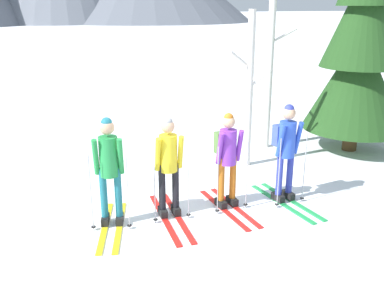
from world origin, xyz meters
TOP-DOWN VIEW (x-y plane):
  - ground_plane at (0.00, 0.00)m, footprint 400.00×400.00m
  - skier_in_green at (-1.27, 0.15)m, footprint 0.74×1.62m
  - skier_in_yellow at (-0.36, 0.08)m, footprint 0.61×1.80m
  - skier_in_purple at (0.64, 0.08)m, footprint 0.61×1.63m
  - skier_in_blue at (1.67, -0.06)m, footprint 0.61×1.70m
  - pine_tree_near at (4.63, 1.77)m, footprint 2.27×2.27m
  - birch_tree_tall at (2.90, 2.68)m, footprint 1.11×0.55m
  - birch_tree_slender at (1.90, 1.75)m, footprint 0.86×0.73m

SIDE VIEW (x-z plane):
  - ground_plane at x=0.00m, z-range 0.00..0.00m
  - skier_in_yellow at x=-0.36m, z-range 0.06..1.71m
  - skier_in_purple at x=0.64m, z-range 0.09..1.72m
  - skier_in_blue at x=1.67m, z-range 0.11..1.83m
  - skier_in_green at x=-1.27m, z-range 0.11..1.83m
  - birch_tree_slender at x=1.90m, z-range 0.04..3.23m
  - birch_tree_tall at x=2.90m, z-range 0.07..4.30m
  - pine_tree_near at x=4.63m, z-range -0.23..5.25m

